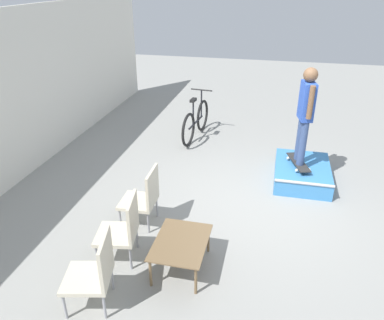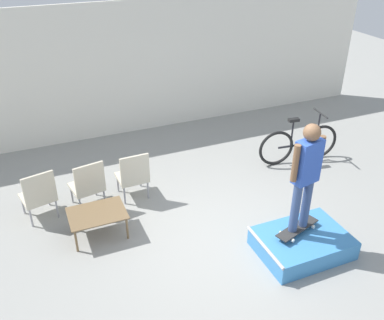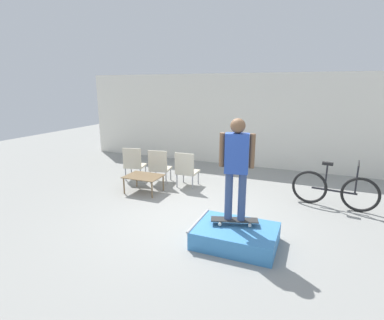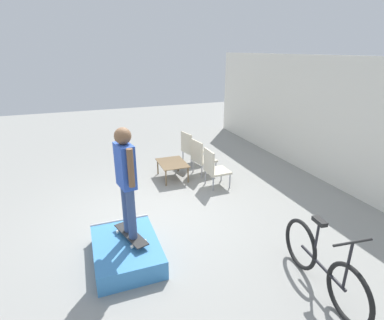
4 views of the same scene
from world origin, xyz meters
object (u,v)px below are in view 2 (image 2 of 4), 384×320
object	(u,v)px
skateboard_on_ramp	(297,228)
patio_chair_center	(88,184)
patio_chair_right	(133,175)
skate_ramp_box	(302,243)
patio_chair_left	(39,194)
coffee_table	(97,215)
person_skater	(306,170)
bicycle	(299,144)

from	to	relation	value
skateboard_on_ramp	patio_chair_center	world-z (taller)	patio_chair_center
skateboard_on_ramp	patio_chair_right	world-z (taller)	patio_chair_right
skate_ramp_box	patio_chair_left	bearing A→B (deg)	146.20
patio_chair_left	skate_ramp_box	bearing A→B (deg)	133.22
skateboard_on_ramp	coffee_table	xyz separation A→B (m)	(-2.73, 1.51, -0.01)
skate_ramp_box	patio_chair_center	world-z (taller)	patio_chair_center
skate_ramp_box	patio_chair_center	bearing A→B (deg)	139.09
coffee_table	patio_chair_right	size ratio (longest dim) A/B	0.95
skate_ramp_box	skateboard_on_ramp	xyz separation A→B (m)	(-0.05, 0.10, 0.24)
person_skater	coffee_table	bearing A→B (deg)	140.43
skateboard_on_ramp	person_skater	bearing A→B (deg)	-107.73
skate_ramp_box	skateboard_on_ramp	world-z (taller)	skateboard_on_ramp
skate_ramp_box	skateboard_on_ramp	distance (m)	0.26
coffee_table	patio_chair_right	bearing A→B (deg)	43.66
patio_chair_right	person_skater	bearing A→B (deg)	128.04
person_skater	patio_chair_left	world-z (taller)	person_skater
bicycle	patio_chair_center	bearing A→B (deg)	-173.69
bicycle	skate_ramp_box	bearing A→B (deg)	-116.96
skateboard_on_ramp	patio_chair_right	size ratio (longest dim) A/B	0.87
patio_chair_left	coffee_table	bearing A→B (deg)	122.35
patio_chair_center	patio_chair_right	bearing A→B (deg)	169.70
bicycle	patio_chair_right	bearing A→B (deg)	-173.70
skateboard_on_ramp	patio_chair_left	size ratio (longest dim) A/B	0.87
patio_chair_right	skate_ramp_box	bearing A→B (deg)	127.66
patio_chair_right	skateboard_on_ramp	bearing A→B (deg)	128.04
skateboard_on_ramp	patio_chair_center	xyz separation A→B (m)	(-2.71, 2.30, 0.10)
patio_chair_right	patio_chair_center	bearing A→B (deg)	-1.76
skate_ramp_box	bicycle	size ratio (longest dim) A/B	0.78
coffee_table	patio_chair_right	xyz separation A→B (m)	(0.82, 0.78, 0.11)
skate_ramp_box	person_skater	bearing A→B (deg)	118.91
person_skater	bicycle	world-z (taller)	person_skater
skateboard_on_ramp	bicycle	xyz separation A→B (m)	(1.62, 2.29, 0.01)
coffee_table	skateboard_on_ramp	bearing A→B (deg)	-29.00
person_skater	patio_chair_right	size ratio (longest dim) A/B	1.83
skateboard_on_ramp	person_skater	world-z (taller)	person_skater
patio_chair_center	bicycle	distance (m)	4.33
bicycle	patio_chair_left	bearing A→B (deg)	-173.68
skateboard_on_ramp	bicycle	world-z (taller)	bicycle
patio_chair_left	bicycle	bearing A→B (deg)	166.90
patio_chair_right	patio_chair_left	bearing A→B (deg)	-1.74
patio_chair_left	patio_chair_center	size ratio (longest dim) A/B	1.00
coffee_table	patio_chair_center	distance (m)	0.79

